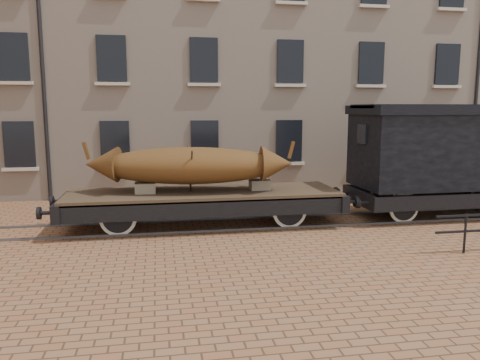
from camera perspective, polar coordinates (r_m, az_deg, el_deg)
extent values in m
plane|color=brown|center=(14.89, 7.39, -5.05)|extent=(90.00, 90.00, 0.00)
cube|color=beige|center=(25.14, 7.45, 16.61)|extent=(40.00, 10.00, 14.00)
cube|color=black|center=(19.48, -25.32, 3.99)|extent=(1.10, 0.12, 1.70)
cube|color=#C0B4A4|center=(19.51, -25.18, 1.20)|extent=(1.30, 0.18, 0.12)
cube|color=black|center=(18.87, -14.99, 4.41)|extent=(1.10, 0.12, 1.70)
cube|color=#C0B4A4|center=(18.90, -14.89, 1.52)|extent=(1.30, 0.18, 0.12)
cube|color=black|center=(18.89, -4.32, 4.68)|extent=(1.10, 0.12, 1.70)
cube|color=#C0B4A4|center=(18.92, -4.27, 1.80)|extent=(1.30, 0.18, 0.12)
cube|color=black|center=(19.55, 5.98, 4.80)|extent=(1.10, 0.12, 1.70)
cube|color=#C0B4A4|center=(19.58, 5.98, 2.01)|extent=(1.30, 0.18, 0.12)
cube|color=black|center=(20.78, 15.33, 4.77)|extent=(1.10, 0.12, 1.70)
cube|color=#C0B4A4|center=(20.81, 15.29, 2.15)|extent=(1.30, 0.18, 0.12)
cube|color=black|center=(22.50, 23.44, 4.64)|extent=(1.10, 0.12, 1.70)
cube|color=#C0B4A4|center=(22.53, 23.38, 2.22)|extent=(1.30, 0.18, 0.12)
cube|color=black|center=(19.53, -25.95, 13.38)|extent=(1.10, 0.12, 1.70)
cube|color=#C0B4A4|center=(19.40, -25.81, 10.61)|extent=(1.30, 0.18, 0.12)
cube|color=black|center=(18.91, -15.38, 14.12)|extent=(1.10, 0.12, 1.70)
cube|color=#C0B4A4|center=(18.78, -15.28, 11.25)|extent=(1.30, 0.18, 0.12)
cube|color=black|center=(18.93, -4.43, 14.39)|extent=(1.10, 0.12, 1.70)
cube|color=#C0B4A4|center=(18.80, -4.38, 11.53)|extent=(1.30, 0.18, 0.12)
cube|color=black|center=(19.59, 6.13, 14.18)|extent=(1.10, 0.12, 1.70)
cube|color=#C0B4A4|center=(19.47, 6.14, 11.41)|extent=(1.30, 0.18, 0.12)
cube|color=black|center=(20.82, 15.69, 13.58)|extent=(1.10, 0.12, 1.70)
cube|color=#C0B4A4|center=(20.71, 15.66, 10.98)|extent=(1.30, 0.18, 0.12)
cube|color=black|center=(22.54, 23.95, 12.77)|extent=(1.10, 0.12, 1.70)
cube|color=#C0B4A4|center=(22.43, 23.88, 10.36)|extent=(1.30, 0.18, 0.12)
cube|color=#C0B4A4|center=(19.87, 6.30, 20.66)|extent=(1.30, 0.18, 0.12)
cube|color=#C0B4A4|center=(21.09, 16.04, 19.69)|extent=(1.30, 0.18, 0.12)
cube|color=#C0B4A4|center=(22.79, 24.41, 18.42)|extent=(1.30, 0.18, 0.12)
cylinder|color=black|center=(19.50, -23.31, 18.31)|extent=(0.14, 0.14, 14.00)
cube|color=#59595E|center=(14.22, 8.26, -5.61)|extent=(30.00, 0.08, 0.06)
cube|color=#59595E|center=(15.55, 6.60, -4.33)|extent=(30.00, 0.08, 0.06)
cylinder|color=black|center=(12.78, 25.74, -5.87)|extent=(0.06, 0.06, 1.00)
cube|color=#473625|center=(14.08, -4.44, -1.60)|extent=(8.05, 2.36, 0.13)
cube|color=black|center=(13.06, -3.95, -3.57)|extent=(8.05, 0.17, 0.48)
cube|color=black|center=(15.20, -4.83, -1.83)|extent=(8.05, 0.17, 0.48)
cube|color=black|center=(14.32, -20.69, -3.02)|extent=(0.24, 2.47, 0.48)
cylinder|color=black|center=(13.61, -22.55, -3.73)|extent=(0.38, 0.11, 0.11)
cylinder|color=black|center=(13.65, -23.30, -3.73)|extent=(0.09, 0.34, 0.34)
cylinder|color=black|center=(15.16, -21.26, -2.43)|extent=(0.38, 0.11, 0.11)
cylinder|color=black|center=(15.19, -21.93, -2.44)|extent=(0.09, 0.34, 0.34)
cube|color=black|center=(15.05, 11.03, -2.06)|extent=(0.24, 2.47, 0.48)
cylinder|color=black|center=(14.43, 13.28, -2.60)|extent=(0.38, 0.11, 0.11)
cylinder|color=black|center=(14.51, 13.95, -2.57)|extent=(0.09, 0.34, 0.34)
cylinder|color=black|center=(15.90, 11.00, -1.49)|extent=(0.38, 0.11, 0.11)
cylinder|color=black|center=(15.96, 11.61, -1.46)|extent=(0.09, 0.34, 0.34)
cylinder|color=black|center=(14.16, -14.43, -3.84)|extent=(0.11, 2.04, 0.11)
cylinder|color=beige|center=(13.46, -14.66, -4.50)|extent=(1.03, 0.08, 1.03)
cylinder|color=black|center=(13.46, -14.66, -4.50)|extent=(0.85, 0.11, 0.85)
cube|color=black|center=(13.28, -14.74, -3.54)|extent=(0.97, 0.09, 0.11)
cylinder|color=beige|center=(14.86, -14.22, -3.24)|extent=(1.03, 0.08, 1.03)
cylinder|color=black|center=(14.86, -14.22, -3.24)|extent=(0.85, 0.11, 0.85)
cube|color=black|center=(14.94, -14.23, -2.17)|extent=(0.97, 0.09, 0.11)
cylinder|color=black|center=(14.62, 5.28, -3.20)|extent=(0.11, 2.04, 0.11)
cylinder|color=beige|center=(13.94, 6.06, -3.80)|extent=(1.03, 0.08, 1.03)
cylinder|color=black|center=(13.94, 6.06, -3.80)|extent=(0.85, 0.11, 0.85)
cube|color=black|center=(13.77, 6.23, -2.87)|extent=(0.97, 0.09, 0.11)
cylinder|color=beige|center=(15.30, 4.57, -2.65)|extent=(1.03, 0.08, 1.03)
cylinder|color=black|center=(15.30, 4.57, -2.65)|extent=(0.85, 0.11, 0.85)
cube|color=black|center=(15.37, 4.46, -1.62)|extent=(0.97, 0.09, 0.11)
cube|color=black|center=(14.16, -4.42, -3.27)|extent=(4.30, 0.06, 0.06)
cube|color=gray|center=(13.99, -11.47, -0.93)|extent=(0.59, 0.54, 0.30)
cube|color=gray|center=(14.31, 2.42, -0.55)|extent=(0.59, 0.54, 0.30)
ellipsoid|color=#563212|center=(13.92, -6.10, 1.76)|extent=(5.62, 2.35, 1.09)
cone|color=#563212|center=(14.29, -16.52, 1.82)|extent=(1.06, 1.14, 1.03)
cube|color=#563212|center=(14.36, -18.23, 3.40)|extent=(0.23, 0.14, 0.52)
cone|color=#563212|center=(14.01, 4.52, 2.03)|extent=(1.06, 1.14, 1.03)
cube|color=#563212|center=(14.03, 6.26, 3.67)|extent=(0.23, 0.14, 0.52)
cylinder|color=#382821|center=(13.50, -5.96, 0.99)|extent=(0.05, 0.93, 1.32)
cylinder|color=#382821|center=(14.38, -6.21, 1.46)|extent=(0.05, 0.93, 1.32)
cube|color=black|center=(16.03, 26.09, -2.31)|extent=(6.07, 0.16, 0.45)
cube|color=black|center=(17.84, 21.91, -1.00)|extent=(6.07, 0.16, 0.45)
cube|color=black|center=(15.44, 14.49, -2.07)|extent=(0.22, 2.43, 0.45)
cylinder|color=black|center=(14.54, 14.17, -2.73)|extent=(0.08, 0.32, 0.32)
cylinder|color=black|center=(16.00, 11.81, -1.61)|extent=(0.08, 0.32, 0.32)
cylinder|color=black|center=(15.97, 18.10, -2.69)|extent=(0.10, 1.92, 0.10)
cylinder|color=beige|center=(15.36, 19.35, -3.20)|extent=(0.97, 0.07, 0.97)
cylinder|color=black|center=(15.36, 19.35, -3.20)|extent=(0.80, 0.10, 0.80)
cylinder|color=beige|center=(16.60, 16.93, -2.21)|extent=(0.97, 0.07, 0.97)
cylinder|color=black|center=(16.60, 16.93, -2.21)|extent=(0.80, 0.10, 0.80)
cube|color=black|center=(16.74, 24.20, 3.32)|extent=(6.07, 2.43, 2.33)
cube|color=black|center=(16.68, 24.48, 7.79)|extent=(6.25, 2.57, 0.28)
cube|color=black|center=(16.68, 24.50, 8.17)|extent=(6.25, 1.72, 0.12)
cube|color=black|center=(15.20, 14.71, 5.43)|extent=(0.08, 0.61, 0.61)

